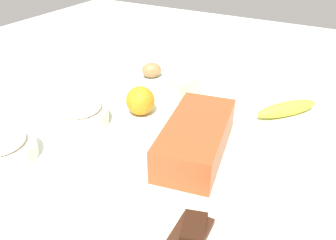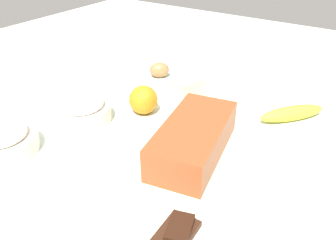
% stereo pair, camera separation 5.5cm
% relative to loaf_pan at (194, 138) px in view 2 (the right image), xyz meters
% --- Properties ---
extents(ground_plane, '(2.40, 2.40, 0.02)m').
position_rel_loaf_pan_xyz_m(ground_plane, '(0.04, 0.09, -0.05)').
color(ground_plane, silver).
extents(loaf_pan, '(0.30, 0.18, 0.08)m').
position_rel_loaf_pan_xyz_m(loaf_pan, '(0.00, 0.00, 0.00)').
color(loaf_pan, '#9E4723').
rests_on(loaf_pan, ground_plane).
extents(flour_bowl, '(0.16, 0.16, 0.07)m').
position_rel_loaf_pan_xyz_m(flour_bowl, '(-0.24, 0.37, -0.01)').
color(flour_bowl, silver).
rests_on(flour_bowl, ground_plane).
extents(sugar_bowl, '(0.15, 0.15, 0.07)m').
position_rel_loaf_pan_xyz_m(sugar_bowl, '(-0.04, 0.32, -0.01)').
color(sugar_bowl, silver).
rests_on(sugar_bowl, ground_plane).
extents(banana, '(0.17, 0.15, 0.04)m').
position_rel_loaf_pan_xyz_m(banana, '(0.28, -0.15, -0.02)').
color(banana, yellow).
rests_on(banana, ground_plane).
extents(orange_fruit, '(0.08, 0.08, 0.08)m').
position_rel_loaf_pan_xyz_m(orange_fruit, '(0.09, 0.21, -0.00)').
color(orange_fruit, orange).
rests_on(orange_fruit, ground_plane).
extents(butter_block, '(0.10, 0.08, 0.06)m').
position_rel_loaf_pan_xyz_m(butter_block, '(0.24, 0.16, -0.01)').
color(butter_block, '#F4EDB2').
rests_on(butter_block, ground_plane).
extents(egg_near_butter, '(0.08, 0.08, 0.05)m').
position_rel_loaf_pan_xyz_m(egg_near_butter, '(0.32, 0.32, -0.02)').
color(egg_near_butter, '#A77144').
rests_on(egg_near_butter, ground_plane).
extents(chocolate_plate, '(0.13, 0.13, 0.03)m').
position_rel_loaf_pan_xyz_m(chocolate_plate, '(-0.24, -0.10, -0.03)').
color(chocolate_plate, silver).
rests_on(chocolate_plate, ground_plane).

